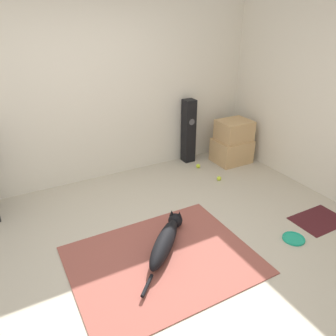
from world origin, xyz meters
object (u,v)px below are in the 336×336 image
Objects in this scene: cardboard_box_lower at (231,151)px; floor_speaker at (189,131)px; tennis_ball_near_speaker at (219,178)px; dog at (166,240)px; tennis_ball_by_boxes at (198,166)px; cardboard_box_upper at (234,130)px; frisbee at (294,238)px.

floor_speaker is at bearing 148.80° from cardboard_box_lower.
dog is at bearing -145.56° from tennis_ball_near_speaker.
tennis_ball_by_boxes is 0.50m from tennis_ball_near_speaker.
floor_speaker is (-0.62, 0.36, -0.02)m from cardboard_box_upper.
cardboard_box_lower is at bearing 70.67° from frisbee.
frisbee is 3.62× the size of tennis_ball_near_speaker.
tennis_ball_near_speaker is (0.11, 1.49, 0.02)m from frisbee.
cardboard_box_lower reaches higher than dog.
floor_speaker is (1.37, 1.78, 0.40)m from dog.
cardboard_box_lower is at bearing -31.20° from floor_speaker.
cardboard_box_lower reaches higher than frisbee.
tennis_ball_by_boxes is at bearing -91.36° from floor_speaker.
cardboard_box_upper is 0.90m from tennis_ball_near_speaker.
tennis_ball_near_speaker is (0.04, -0.50, 0.00)m from tennis_ball_by_boxes.
dog is 1.73× the size of cardboard_box_upper.
dog is 2.00m from tennis_ball_by_boxes.
dog is 2.48m from cardboard_box_upper.
dog is 1.70m from tennis_ball_near_speaker.
floor_speaker reaches higher than cardboard_box_upper.
floor_speaker is 0.95m from tennis_ball_near_speaker.
floor_speaker is 0.57m from tennis_ball_by_boxes.
cardboard_box_lower is 0.75m from tennis_ball_near_speaker.
tennis_ball_near_speaker is (0.03, -0.82, -0.47)m from floor_speaker.
dog is 13.23× the size of tennis_ball_near_speaker.
floor_speaker reaches higher than tennis_ball_near_speaker.
cardboard_box_upper reaches higher than frisbee.
cardboard_box_lower is at bearing 35.63° from dog.
dog is at bearing -133.09° from tennis_ball_by_boxes.
tennis_ball_near_speaker is at bearing -141.62° from cardboard_box_lower.
frisbee is 2.14m from cardboard_box_upper.
frisbee is 1.50m from tennis_ball_near_speaker.
cardboard_box_lower is at bearing -172.45° from cardboard_box_upper.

